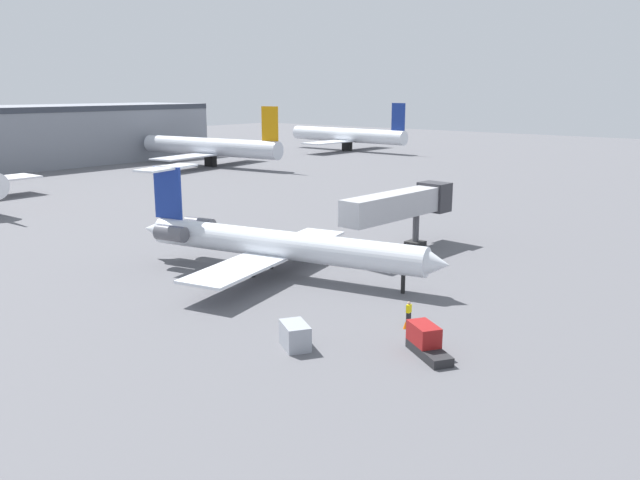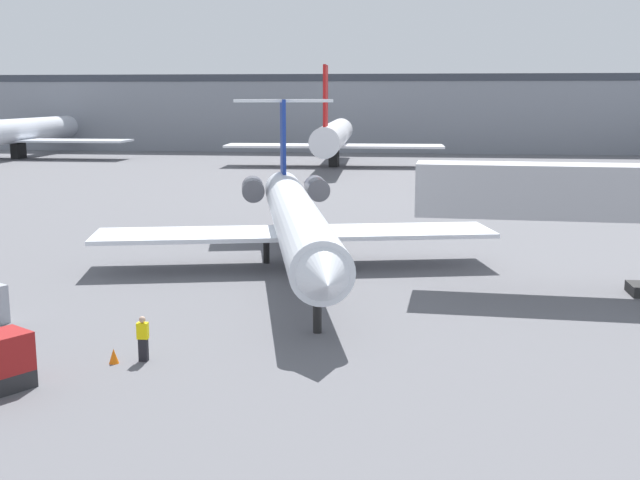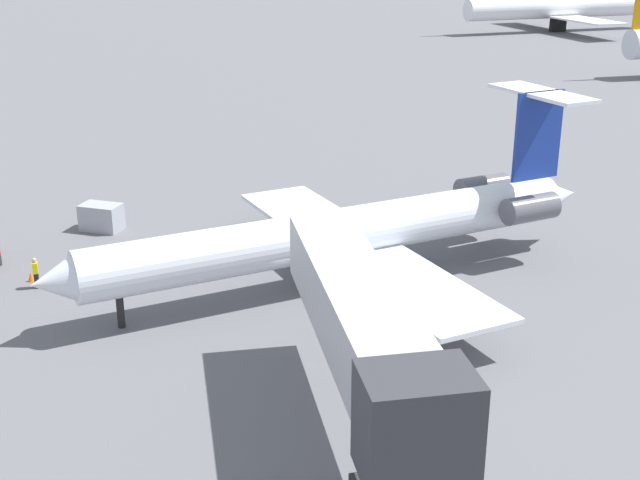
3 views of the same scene
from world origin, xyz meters
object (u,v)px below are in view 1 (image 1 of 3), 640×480
object	(u,v)px
traffic_cone_near	(405,325)
ground_crew_marshaller	(409,312)
baggage_tug_lead	(426,342)
regional_jet	(271,243)
parked_airliner_east_mid	(211,147)
cargo_container_uld	(295,336)
jet_bridge	(404,204)
parked_airliner_east_end	(348,135)

from	to	relation	value
traffic_cone_near	ground_crew_marshaller	bearing A→B (deg)	20.49
ground_crew_marshaller	baggage_tug_lead	distance (m)	5.57
regional_jet	parked_airliner_east_mid	bearing A→B (deg)	52.44
traffic_cone_near	parked_airliner_east_mid	size ratio (longest dim) A/B	0.01
ground_crew_marshaller	cargo_container_uld	world-z (taller)	ground_crew_marshaller
jet_bridge	ground_crew_marshaller	xyz separation A→B (m)	(-18.82, -12.48, -4.03)
jet_bridge	baggage_tug_lead	size ratio (longest dim) A/B	3.89
regional_jet	jet_bridge	bearing A→B (deg)	-15.04
regional_jet	baggage_tug_lead	distance (m)	21.85
parked_airliner_east_end	baggage_tug_lead	bearing A→B (deg)	-140.76
jet_bridge	traffic_cone_near	world-z (taller)	jet_bridge
ground_crew_marshaller	parked_airliner_east_mid	world-z (taller)	parked_airliner_east_mid
regional_jet	parked_airliner_east_end	xyz separation A→B (m)	(102.90, 69.32, 1.22)
baggage_tug_lead	traffic_cone_near	size ratio (longest dim) A/B	7.51
ground_crew_marshaller	cargo_container_uld	xyz separation A→B (m)	(-8.60, 3.39, -0.03)
baggage_tug_lead	parked_airliner_east_mid	distance (m)	108.68
ground_crew_marshaller	parked_airliner_east_mid	distance (m)	103.26
regional_jet	ground_crew_marshaller	size ratio (longest dim) A/B	18.57
traffic_cone_near	parked_airliner_east_mid	xyz separation A→B (m)	(57.57, 86.68, 3.95)
ground_crew_marshaller	parked_airliner_east_mid	size ratio (longest dim) A/B	0.05
cargo_container_uld	parked_airliner_east_mid	distance (m)	105.52
parked_airliner_east_end	regional_jet	bearing A→B (deg)	-146.03
jet_bridge	regional_jet	bearing A→B (deg)	164.96
regional_jet	baggage_tug_lead	world-z (taller)	regional_jet
jet_bridge	parked_airliner_east_mid	xyz separation A→B (m)	(37.77, 73.82, -0.66)
cargo_container_uld	parked_airliner_east_end	xyz separation A→B (m)	(114.57, 82.64, 3.37)
regional_jet	cargo_container_uld	distance (m)	17.84
regional_jet	traffic_cone_near	size ratio (longest dim) A/B	57.07
baggage_tug_lead	cargo_container_uld	size ratio (longest dim) A/B	1.41
regional_jet	cargo_container_uld	world-z (taller)	regional_jet
ground_crew_marshaller	baggage_tug_lead	size ratio (longest dim) A/B	0.41
ground_crew_marshaller	traffic_cone_near	size ratio (longest dim) A/B	3.07
regional_jet	parked_airliner_east_end	size ratio (longest dim) A/B	0.84
cargo_container_uld	ground_crew_marshaller	bearing A→B (deg)	-21.54
parked_airliner_east_mid	jet_bridge	bearing A→B (deg)	-117.09
ground_crew_marshaller	baggage_tug_lead	world-z (taller)	baggage_tug_lead
baggage_tug_lead	parked_airliner_east_end	world-z (taller)	parked_airliner_east_end
regional_jet	baggage_tug_lead	xyz separation A→B (m)	(-7.12, -20.55, -2.14)
jet_bridge	baggage_tug_lead	distance (m)	28.38
jet_bridge	parked_airliner_east_end	bearing A→B (deg)	40.16
traffic_cone_near	parked_airliner_east_mid	distance (m)	104.13
cargo_container_uld	jet_bridge	bearing A→B (deg)	18.34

